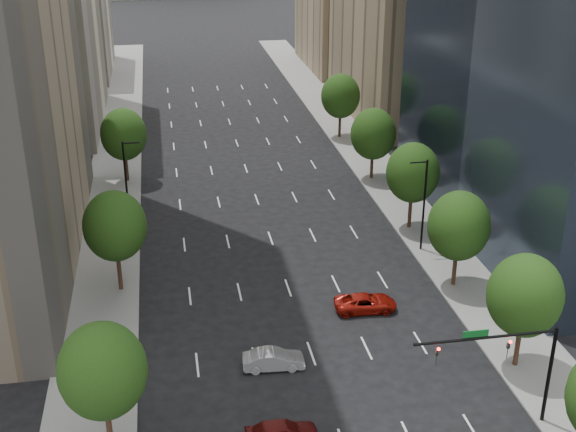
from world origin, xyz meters
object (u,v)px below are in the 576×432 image
traffic_signal (515,357)px  car_maroon (281,432)px  car_red_far (365,303)px  car_silver (274,360)px

traffic_signal → car_maroon: bearing=176.5°
car_red_far → car_maroon: bearing=149.9°
car_silver → car_red_far: size_ratio=0.87×
car_maroon → car_silver: car_maroon is taller
car_silver → car_red_far: bearing=-48.8°
traffic_signal → car_maroon: traffic_signal is taller
car_maroon → car_red_far: 17.12m
car_red_far → traffic_signal: bearing=-159.3°
car_silver → car_red_far: (8.50, 6.60, -0.02)m
car_silver → car_red_far: 10.76m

